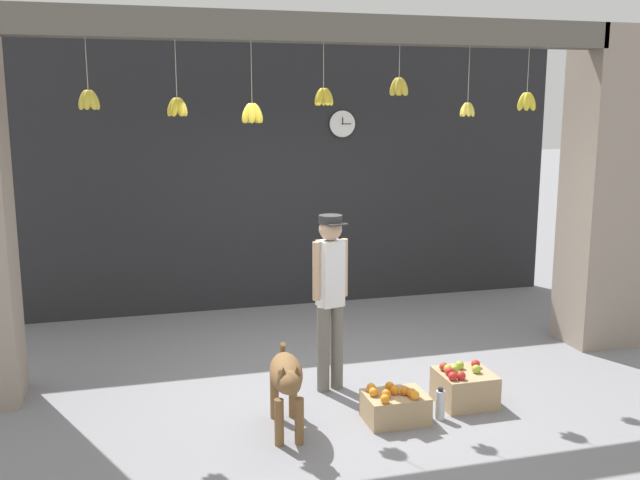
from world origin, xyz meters
The scene contains 10 objects.
ground_plane centered at (0.00, 0.00, 0.00)m, with size 60.00×60.00×0.00m, color gray.
shop_back_wall centered at (0.00, 2.58, 1.62)m, with size 7.34×0.12×3.25m, color #232326.
shop_pillar_right centered at (3.02, 0.30, 1.62)m, with size 0.70×0.60×3.25m, color gray.
storefront_awning centered at (-0.01, 0.12, 3.07)m, with size 5.44×0.26×0.93m.
dog centered at (-0.63, -0.97, 0.44)m, with size 0.33×0.90×0.65m.
shopkeeper centered at (-0.07, -0.23, 0.91)m, with size 0.33×0.28×1.56m.
fruit_crate_oranges centered at (0.25, -0.99, 0.13)m, with size 0.49×0.36×0.29m.
fruit_crate_apples centered at (0.93, -0.83, 0.15)m, with size 0.45×0.44×0.35m.
water_bottle centered at (0.61, -1.05, 0.12)m, with size 0.07×0.07×0.26m.
wall_clock centered at (0.86, 2.50, 2.25)m, with size 0.34×0.03×0.34m.
Camera 1 is at (-1.73, -5.97, 2.48)m, focal length 40.00 mm.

